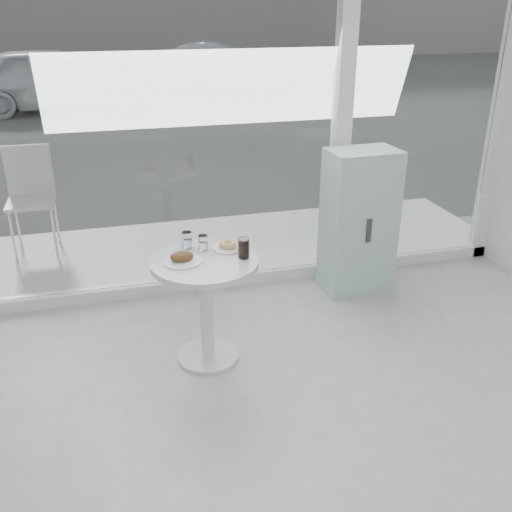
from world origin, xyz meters
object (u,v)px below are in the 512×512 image
object	(u,v)px
main_table	(206,289)
cola_glass	(244,248)
plate_donut	(228,246)
water_tumbler_b	(203,244)
plate_fritter	(182,258)
car_silver	(219,67)
mint_cabinet	(359,222)
patio_chair	(31,193)
car_white	(53,79)
water_tumbler_a	(187,241)

from	to	relation	value
main_table	cola_glass	distance (m)	0.39
plate_donut	water_tumbler_b	bearing A→B (deg)	171.19
plate_fritter	plate_donut	bearing A→B (deg)	21.87
car_silver	plate_fritter	world-z (taller)	car_silver
mint_cabinet	patio_chair	xyz separation A→B (m)	(-2.75, 1.56, 0.01)
car_white	plate_fritter	bearing A→B (deg)	-177.85
plate_fritter	cola_glass	size ratio (longest dim) A/B	1.80
car_silver	plate_fritter	size ratio (longest dim) A/B	15.38
main_table	car_silver	xyz separation A→B (m)	(2.76, 12.85, 0.10)
plate_donut	car_white	bearing A→B (deg)	99.14
water_tumbler_a	water_tumbler_b	world-z (taller)	water_tumbler_a
plate_fritter	plate_donut	distance (m)	0.36
car_white	cola_glass	distance (m)	11.01
car_white	water_tumbler_b	xyz separation A→B (m)	(1.55, -10.66, 0.11)
cola_glass	mint_cabinet	bearing A→B (deg)	32.97
mint_cabinet	car_white	xyz separation A→B (m)	(-2.98, 10.08, 0.09)
plate_fritter	water_tumbler_a	world-z (taller)	water_tumbler_a
mint_cabinet	cola_glass	size ratio (longest dim) A/B	8.74
car_silver	water_tumbler_b	xyz separation A→B (m)	(-2.73, -12.68, 0.17)
main_table	plate_donut	distance (m)	0.34
water_tumbler_a	main_table	bearing A→B (deg)	-71.76
car_silver	plate_fritter	xyz separation A→B (m)	(-2.90, -12.85, 0.15)
water_tumbler_a	cola_glass	world-z (taller)	cola_glass
patio_chair	car_silver	xyz separation A→B (m)	(4.06, 10.55, 0.02)
mint_cabinet	plate_fritter	xyz separation A→B (m)	(-1.60, -0.74, 0.18)
mint_cabinet	plate_donut	distance (m)	1.41
water_tumbler_a	plate_fritter	bearing A→B (deg)	-106.35
water_tumbler_b	car_silver	bearing A→B (deg)	77.84
main_table	mint_cabinet	bearing A→B (deg)	26.99
mint_cabinet	water_tumbler_a	xyz separation A→B (m)	(-1.53, -0.51, 0.20)
mint_cabinet	car_silver	xyz separation A→B (m)	(1.30, 12.11, 0.03)
car_silver	plate_donut	world-z (taller)	car_silver
car_silver	water_tumbler_b	distance (m)	12.98
main_table	cola_glass	world-z (taller)	cola_glass
main_table	cola_glass	xyz separation A→B (m)	(0.26, -0.03, 0.29)
plate_fritter	water_tumbler_a	distance (m)	0.24
car_white	plate_donut	distance (m)	10.82
car_silver	water_tumbler_b	bearing A→B (deg)	-177.16
mint_cabinet	water_tumbler_b	xyz separation A→B (m)	(-1.43, -0.58, 0.20)
plate_donut	mint_cabinet	bearing A→B (deg)	25.43
plate_donut	main_table	bearing A→B (deg)	-143.79
main_table	plate_fritter	bearing A→B (deg)	177.82
plate_donut	cola_glass	xyz separation A→B (m)	(0.07, -0.17, 0.05)
car_white	water_tumbler_a	size ratio (longest dim) A/B	36.25
car_white	plate_donut	bearing A→B (deg)	-175.99
mint_cabinet	cola_glass	distance (m)	1.44
main_table	car_white	xyz separation A→B (m)	(-1.53, 10.82, 0.16)
plate_fritter	main_table	bearing A→B (deg)	-2.18
patio_chair	plate_fritter	distance (m)	2.57
water_tumbler_a	cola_glass	xyz separation A→B (m)	(0.34, -0.27, 0.02)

